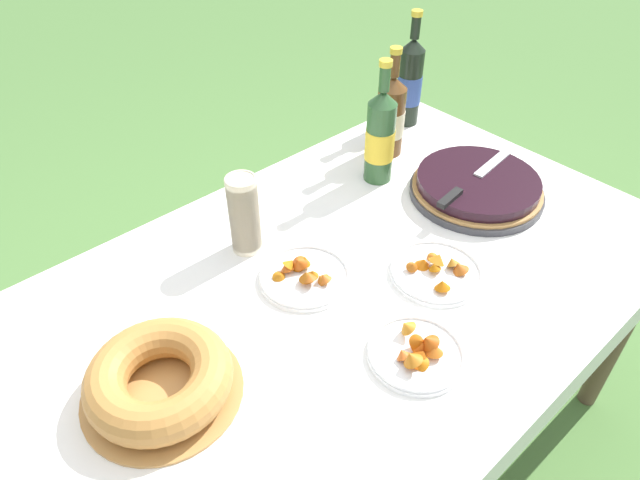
{
  "coord_description": "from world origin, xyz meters",
  "views": [
    {
      "loc": [
        -0.64,
        -0.65,
        1.63
      ],
      "look_at": [
        0.03,
        0.09,
        0.79
      ],
      "focal_mm": 32.0,
      "sensor_mm": 36.0,
      "label": 1
    }
  ],
  "objects_px": {
    "snack_plate_near": "(417,352)",
    "bundt_cake": "(159,379)",
    "berry_tart": "(476,186)",
    "serving_knife": "(472,180)",
    "snack_plate_far": "(304,275)",
    "cider_bottle_amber": "(390,116)",
    "snack_plate_right": "(437,271)",
    "juice_bottle_red": "(410,82)",
    "cider_bottle_green": "(380,137)",
    "cup_stack": "(244,215)"
  },
  "relations": [
    {
      "from": "berry_tart",
      "to": "snack_plate_right",
      "type": "bearing_deg",
      "value": -157.82
    },
    {
      "from": "bundt_cake",
      "to": "snack_plate_far",
      "type": "distance_m",
      "value": 0.4
    },
    {
      "from": "berry_tart",
      "to": "snack_plate_far",
      "type": "xyz_separation_m",
      "value": [
        -0.56,
        0.06,
        -0.02
      ]
    },
    {
      "from": "serving_knife",
      "to": "snack_plate_near",
      "type": "relative_size",
      "value": 1.92
    },
    {
      "from": "berry_tart",
      "to": "cider_bottle_green",
      "type": "distance_m",
      "value": 0.29
    },
    {
      "from": "berry_tart",
      "to": "cider_bottle_amber",
      "type": "relative_size",
      "value": 1.11
    },
    {
      "from": "cup_stack",
      "to": "cider_bottle_amber",
      "type": "relative_size",
      "value": 0.63
    },
    {
      "from": "cider_bottle_amber",
      "to": "snack_plate_far",
      "type": "bearing_deg",
      "value": -155.48
    },
    {
      "from": "berry_tart",
      "to": "snack_plate_near",
      "type": "bearing_deg",
      "value": -154.63
    },
    {
      "from": "berry_tart",
      "to": "juice_bottle_red",
      "type": "distance_m",
      "value": 0.44
    },
    {
      "from": "snack_plate_near",
      "to": "berry_tart",
      "type": "bearing_deg",
      "value": 25.37
    },
    {
      "from": "berry_tart",
      "to": "bundt_cake",
      "type": "distance_m",
      "value": 0.95
    },
    {
      "from": "bundt_cake",
      "to": "snack_plate_right",
      "type": "xyz_separation_m",
      "value": [
        0.63,
        -0.14,
        -0.03
      ]
    },
    {
      "from": "berry_tart",
      "to": "snack_plate_far",
      "type": "bearing_deg",
      "value": 173.93
    },
    {
      "from": "juice_bottle_red",
      "to": "snack_plate_far",
      "type": "relative_size",
      "value": 1.68
    },
    {
      "from": "cider_bottle_amber",
      "to": "snack_plate_near",
      "type": "xyz_separation_m",
      "value": [
        -0.53,
        -0.56,
        -0.1
      ]
    },
    {
      "from": "snack_plate_far",
      "to": "cup_stack",
      "type": "bearing_deg",
      "value": 99.73
    },
    {
      "from": "berry_tart",
      "to": "cup_stack",
      "type": "height_order",
      "value": "cup_stack"
    },
    {
      "from": "bundt_cake",
      "to": "juice_bottle_red",
      "type": "relative_size",
      "value": 0.84
    },
    {
      "from": "cider_bottle_amber",
      "to": "berry_tart",
      "type": "bearing_deg",
      "value": -88.03
    },
    {
      "from": "serving_knife",
      "to": "juice_bottle_red",
      "type": "distance_m",
      "value": 0.45
    },
    {
      "from": "juice_bottle_red",
      "to": "serving_knife",
      "type": "bearing_deg",
      "value": -116.53
    },
    {
      "from": "cider_bottle_amber",
      "to": "juice_bottle_red",
      "type": "bearing_deg",
      "value": 25.52
    },
    {
      "from": "snack_plate_near",
      "to": "juice_bottle_red",
      "type": "bearing_deg",
      "value": 42.55
    },
    {
      "from": "serving_knife",
      "to": "snack_plate_right",
      "type": "bearing_deg",
      "value": -163.04
    },
    {
      "from": "serving_knife",
      "to": "snack_plate_far",
      "type": "relative_size",
      "value": 1.78
    },
    {
      "from": "serving_knife",
      "to": "juice_bottle_red",
      "type": "xyz_separation_m",
      "value": [
        0.2,
        0.4,
        0.07
      ]
    },
    {
      "from": "berry_tart",
      "to": "snack_plate_near",
      "type": "height_order",
      "value": "snack_plate_near"
    },
    {
      "from": "cider_bottle_green",
      "to": "serving_knife",
      "type": "bearing_deg",
      "value": -65.61
    },
    {
      "from": "serving_knife",
      "to": "snack_plate_near",
      "type": "bearing_deg",
      "value": -160.31
    },
    {
      "from": "cider_bottle_amber",
      "to": "serving_knife",
      "type": "bearing_deg",
      "value": -93.39
    },
    {
      "from": "cup_stack",
      "to": "juice_bottle_red",
      "type": "relative_size",
      "value": 0.57
    },
    {
      "from": "cider_bottle_amber",
      "to": "snack_plate_near",
      "type": "relative_size",
      "value": 1.63
    },
    {
      "from": "snack_plate_near",
      "to": "snack_plate_far",
      "type": "height_order",
      "value": "snack_plate_near"
    },
    {
      "from": "serving_knife",
      "to": "cup_stack",
      "type": "xyz_separation_m",
      "value": [
        -0.56,
        0.24,
        0.04
      ]
    },
    {
      "from": "cup_stack",
      "to": "cider_bottle_amber",
      "type": "distance_m",
      "value": 0.58
    },
    {
      "from": "berry_tart",
      "to": "serving_knife",
      "type": "xyz_separation_m",
      "value": [
        -0.03,
        -0.0,
        0.04
      ]
    },
    {
      "from": "serving_knife",
      "to": "cider_bottle_amber",
      "type": "relative_size",
      "value": 1.17
    },
    {
      "from": "cider_bottle_amber",
      "to": "snack_plate_near",
      "type": "distance_m",
      "value": 0.78
    },
    {
      "from": "berry_tart",
      "to": "bundt_cake",
      "type": "bearing_deg",
      "value": 179.64
    },
    {
      "from": "cup_stack",
      "to": "cider_bottle_amber",
      "type": "height_order",
      "value": "cider_bottle_amber"
    },
    {
      "from": "bundt_cake",
      "to": "cup_stack",
      "type": "relative_size",
      "value": 1.48
    },
    {
      "from": "cider_bottle_amber",
      "to": "snack_plate_near",
      "type": "bearing_deg",
      "value": -133.1
    },
    {
      "from": "serving_knife",
      "to": "snack_plate_far",
      "type": "height_order",
      "value": "serving_knife"
    },
    {
      "from": "snack_plate_near",
      "to": "snack_plate_far",
      "type": "distance_m",
      "value": 0.32
    },
    {
      "from": "juice_bottle_red",
      "to": "snack_plate_right",
      "type": "distance_m",
      "value": 0.73
    },
    {
      "from": "snack_plate_near",
      "to": "bundt_cake",
      "type": "bearing_deg",
      "value": 147.71
    },
    {
      "from": "cider_bottle_green",
      "to": "snack_plate_far",
      "type": "height_order",
      "value": "cider_bottle_green"
    },
    {
      "from": "cider_bottle_amber",
      "to": "juice_bottle_red",
      "type": "height_order",
      "value": "juice_bottle_red"
    },
    {
      "from": "cider_bottle_green",
      "to": "snack_plate_near",
      "type": "bearing_deg",
      "value": -129.53
    }
  ]
}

